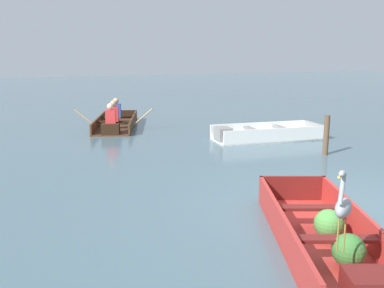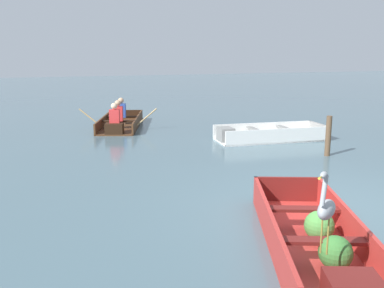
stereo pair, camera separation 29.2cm
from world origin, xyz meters
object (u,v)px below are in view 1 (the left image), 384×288
object	(u,v)px
skiff_white_near_moored	(263,135)
rowboat_dark_varnish_with_crew	(115,122)
heron_on_dinghy	(343,206)
dinghy_red_foreground	(328,239)
mooring_post	(326,135)

from	to	relation	value
skiff_white_near_moored	rowboat_dark_varnish_with_crew	xyz separation A→B (m)	(-3.25, 3.29, 0.07)
skiff_white_near_moored	heron_on_dinghy	xyz separation A→B (m)	(-3.37, -6.70, 0.75)
dinghy_red_foreground	heron_on_dinghy	xyz separation A→B (m)	(-0.49, -0.71, 0.72)
dinghy_red_foreground	heron_on_dinghy	distance (m)	1.12
dinghy_red_foreground	mooring_post	bearing A→B (deg)	50.45
heron_on_dinghy	mooring_post	xyz separation A→B (m)	(3.75, 4.66, -0.43)
skiff_white_near_moored	dinghy_red_foreground	bearing A→B (deg)	-115.71
dinghy_red_foreground	heron_on_dinghy	bearing A→B (deg)	-124.58
heron_on_dinghy	mooring_post	bearing A→B (deg)	51.16
dinghy_red_foreground	skiff_white_near_moored	xyz separation A→B (m)	(2.89, 6.00, -0.03)
rowboat_dark_varnish_with_crew	skiff_white_near_moored	bearing A→B (deg)	-45.37
heron_on_dinghy	skiff_white_near_moored	bearing A→B (deg)	63.28
mooring_post	heron_on_dinghy	bearing A→B (deg)	-128.84
rowboat_dark_varnish_with_crew	heron_on_dinghy	size ratio (longest dim) A/B	3.94
rowboat_dark_varnish_with_crew	heron_on_dinghy	world-z (taller)	heron_on_dinghy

